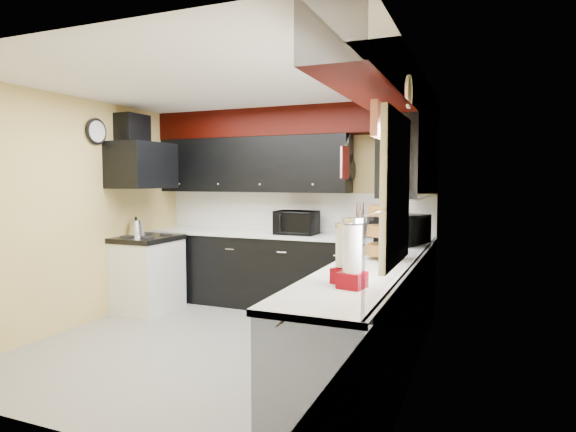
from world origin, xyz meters
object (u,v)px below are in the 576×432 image
(utensil_crock, at_px, (360,230))
(kettle, at_px, (136,228))
(toaster_oven, at_px, (296,223))
(knife_block, at_px, (372,228))
(microwave, at_px, (403,230))

(utensil_crock, relative_size, kettle, 0.84)
(toaster_oven, xyz_separation_m, knife_block, (0.93, 0.05, -0.03))
(toaster_oven, distance_m, utensil_crock, 0.80)
(microwave, relative_size, knife_block, 2.46)
(toaster_oven, relative_size, utensil_crock, 2.84)
(microwave, distance_m, utensil_crock, 0.70)
(microwave, bearing_deg, knife_block, 60.42)
(microwave, xyz_separation_m, utensil_crock, (-0.56, 0.42, -0.06))
(utensil_crock, xyz_separation_m, knife_block, (0.13, 0.06, 0.02))
(knife_block, relative_size, kettle, 1.08)
(toaster_oven, bearing_deg, microwave, -17.32)
(toaster_oven, bearing_deg, utensil_crock, -0.19)
(toaster_oven, bearing_deg, knife_block, 3.55)
(toaster_oven, height_order, microwave, microwave)
(toaster_oven, height_order, knife_block, toaster_oven)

